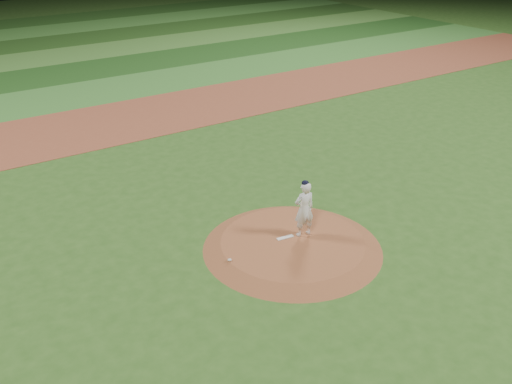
# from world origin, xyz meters

# --- Properties ---
(ground) EXTENTS (120.00, 120.00, 0.00)m
(ground) POSITION_xyz_m (0.00, 0.00, 0.00)
(ground) COLOR #2E581C
(ground) RESTS_ON ground
(infield_dirt_band) EXTENTS (70.00, 6.00, 0.02)m
(infield_dirt_band) POSITION_xyz_m (0.00, 14.00, 0.01)
(infield_dirt_band) COLOR brown
(infield_dirt_band) RESTS_ON ground
(outfield_stripe_0) EXTENTS (70.00, 5.00, 0.02)m
(outfield_stripe_0) POSITION_xyz_m (0.00, 19.50, 0.01)
(outfield_stripe_0) COLOR #387A2C
(outfield_stripe_0) RESTS_ON ground
(outfield_stripe_1) EXTENTS (70.00, 5.00, 0.02)m
(outfield_stripe_1) POSITION_xyz_m (0.00, 24.50, 0.01)
(outfield_stripe_1) COLOR #1D4917
(outfield_stripe_1) RESTS_ON ground
(outfield_stripe_2) EXTENTS (70.00, 5.00, 0.02)m
(outfield_stripe_2) POSITION_xyz_m (0.00, 29.50, 0.01)
(outfield_stripe_2) COLOR #407A2C
(outfield_stripe_2) RESTS_ON ground
(outfield_stripe_3) EXTENTS (70.00, 5.00, 0.02)m
(outfield_stripe_3) POSITION_xyz_m (0.00, 34.50, 0.01)
(outfield_stripe_3) COLOR #204817
(outfield_stripe_3) RESTS_ON ground
(outfield_stripe_4) EXTENTS (70.00, 5.00, 0.02)m
(outfield_stripe_4) POSITION_xyz_m (0.00, 39.50, 0.01)
(outfield_stripe_4) COLOR #39772B
(outfield_stripe_4) RESTS_ON ground
(pitchers_mound) EXTENTS (5.50, 5.50, 0.25)m
(pitchers_mound) POSITION_xyz_m (0.00, 0.00, 0.12)
(pitchers_mound) COLOR brown
(pitchers_mound) RESTS_ON ground
(pitching_rubber) EXTENTS (0.56, 0.21, 0.03)m
(pitching_rubber) POSITION_xyz_m (-0.07, 0.28, 0.26)
(pitching_rubber) COLOR silver
(pitching_rubber) RESTS_ON pitchers_mound
(rosin_bag) EXTENTS (0.12, 0.12, 0.07)m
(rosin_bag) POSITION_xyz_m (-2.17, 0.14, 0.28)
(rosin_bag) COLOR beige
(rosin_bag) RESTS_ON pitchers_mound
(pitcher_on_mound) EXTENTS (0.72, 0.53, 1.87)m
(pitcher_on_mound) POSITION_xyz_m (0.50, 0.12, 1.17)
(pitcher_on_mound) COLOR white
(pitcher_on_mound) RESTS_ON pitchers_mound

